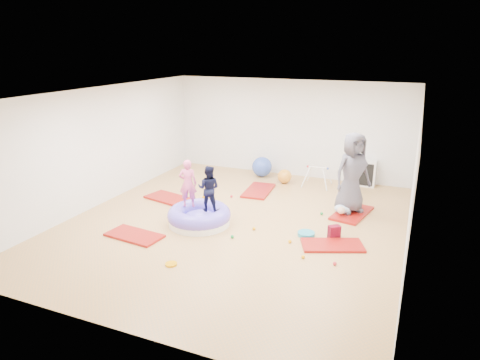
% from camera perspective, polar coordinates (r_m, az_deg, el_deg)
% --- Properties ---
extents(room, '(7.01, 8.01, 2.81)m').
position_cam_1_polar(room, '(8.94, -0.74, 2.52)').
color(room, '#BC884A').
rests_on(room, ground).
extents(gym_mat_front_left, '(1.22, 0.70, 0.05)m').
position_cam_1_polar(gym_mat_front_left, '(9.03, -13.90, -7.18)').
color(gym_mat_front_left, '#9F1A02').
rests_on(gym_mat_front_left, ground).
extents(gym_mat_mid_left, '(1.37, 0.89, 0.05)m').
position_cam_1_polar(gym_mat_mid_left, '(10.92, -9.33, -2.45)').
color(gym_mat_mid_left, '#9F1A02').
rests_on(gym_mat_mid_left, ground).
extents(gym_mat_center_back, '(0.74, 1.31, 0.05)m').
position_cam_1_polar(gym_mat_center_back, '(11.37, 2.49, -1.41)').
color(gym_mat_center_back, '#9F1A02').
rests_on(gym_mat_center_back, ground).
extents(gym_mat_right, '(1.30, 0.98, 0.05)m').
position_cam_1_polar(gym_mat_right, '(8.55, 12.21, -8.49)').
color(gym_mat_right, '#9F1A02').
rests_on(gym_mat_right, ground).
extents(gym_mat_rear_right, '(0.87, 1.36, 0.05)m').
position_cam_1_polar(gym_mat_rear_right, '(10.20, 14.68, -4.29)').
color(gym_mat_rear_right, '#9F1A02').
rests_on(gym_mat_rear_right, ground).
extents(inflatable_cushion, '(1.38, 1.38, 0.43)m').
position_cam_1_polar(inflatable_cushion, '(9.34, -5.46, -4.88)').
color(inflatable_cushion, white).
rests_on(inflatable_cushion, ground).
extents(child_pink, '(0.45, 0.36, 1.06)m').
position_cam_1_polar(child_pink, '(9.25, -6.97, -0.15)').
color(child_pink, '#E15690').
rests_on(child_pink, inflatable_cushion).
extents(child_navy, '(0.53, 0.44, 0.99)m').
position_cam_1_polar(child_navy, '(8.99, -4.20, -0.83)').
color(child_navy, black).
rests_on(child_navy, inflatable_cushion).
extents(adult_caregiver, '(1.05, 1.05, 1.84)m').
position_cam_1_polar(adult_caregiver, '(9.95, 14.76, 0.94)').
color(adult_caregiver, '#474553').
rests_on(adult_caregiver, gym_mat_rear_right).
extents(infant, '(0.37, 0.37, 0.22)m').
position_cam_1_polar(infant, '(9.99, 13.47, -3.80)').
color(infant, '#ADC7EA').
rests_on(infant, gym_mat_rear_right).
extents(ball_pit_balls, '(4.89, 3.26, 0.07)m').
position_cam_1_polar(ball_pit_balls, '(9.49, 2.12, -5.31)').
color(ball_pit_balls, '#E39700').
rests_on(ball_pit_balls, ground).
extents(exercise_ball_blue, '(0.58, 0.58, 0.58)m').
position_cam_1_polar(exercise_ball_blue, '(12.61, 2.94, 1.78)').
color(exercise_ball_blue, '#304EB5').
rests_on(exercise_ball_blue, ground).
extents(exercise_ball_orange, '(0.40, 0.40, 0.40)m').
position_cam_1_polar(exercise_ball_orange, '(12.06, 5.96, 0.49)').
color(exercise_ball_orange, orange).
rests_on(exercise_ball_orange, ground).
extents(infant_play_gym, '(0.74, 0.70, 0.57)m').
position_cam_1_polar(infant_play_gym, '(11.83, 10.27, 0.86)').
color(infant_play_gym, white).
rests_on(infant_play_gym, ground).
extents(cube_shelf, '(0.72, 0.35, 0.72)m').
position_cam_1_polar(cube_shelf, '(12.25, 15.99, 0.94)').
color(cube_shelf, white).
rests_on(cube_shelf, ground).
extents(balance_disc, '(0.35, 0.35, 0.08)m').
position_cam_1_polar(balance_disc, '(8.90, 8.81, -7.12)').
color(balance_disc, teal).
rests_on(balance_disc, ground).
extents(backpack, '(0.27, 0.26, 0.27)m').
position_cam_1_polar(backpack, '(8.86, 12.44, -6.78)').
color(backpack, '#B0042B').
rests_on(backpack, ground).
extents(yellow_toy, '(0.21, 0.21, 0.03)m').
position_cam_1_polar(yellow_toy, '(7.81, -9.17, -11.01)').
color(yellow_toy, '#E39700').
rests_on(yellow_toy, ground).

